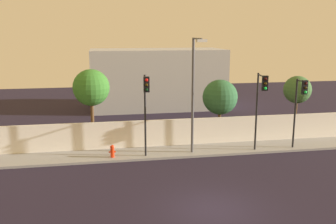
# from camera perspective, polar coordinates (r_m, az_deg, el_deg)

# --- Properties ---
(ground_plane) EXTENTS (80.00, 80.00, 0.00)m
(ground_plane) POSITION_cam_1_polar(r_m,az_deg,el_deg) (17.58, 6.83, -14.30)
(ground_plane) COLOR black
(sidewalk) EXTENTS (36.00, 2.40, 0.15)m
(sidewalk) POSITION_cam_1_polar(r_m,az_deg,el_deg) (24.93, 1.29, -5.97)
(sidewalk) COLOR gray
(sidewalk) RESTS_ON ground
(perimeter_wall) EXTENTS (36.00, 0.18, 1.80)m
(perimeter_wall) POSITION_cam_1_polar(r_m,az_deg,el_deg) (25.87, 0.73, -3.05)
(perimeter_wall) COLOR white
(perimeter_wall) RESTS_ON sidewalk
(traffic_light_left) EXTENTS (0.48, 1.81, 5.05)m
(traffic_light_left) POSITION_cam_1_polar(r_m,az_deg,el_deg) (24.19, 13.75, 2.30)
(traffic_light_left) COLOR black
(traffic_light_left) RESTS_ON sidewalk
(traffic_light_center) EXTENTS (0.36, 1.11, 4.62)m
(traffic_light_center) POSITION_cam_1_polar(r_m,az_deg,el_deg) (25.83, 19.22, 1.85)
(traffic_light_center) COLOR black
(traffic_light_center) RESTS_ON sidewalk
(traffic_light_right) EXTENTS (0.35, 1.31, 5.08)m
(traffic_light_right) POSITION_cam_1_polar(r_m,az_deg,el_deg) (22.53, -3.34, 1.92)
(traffic_light_right) COLOR black
(traffic_light_right) RESTS_ON sidewalk
(street_lamp_curbside) EXTENTS (0.62, 1.65, 7.25)m
(street_lamp_curbside) POSITION_cam_1_polar(r_m,az_deg,el_deg) (23.55, 3.90, 3.66)
(street_lamp_curbside) COLOR #4C4C51
(street_lamp_curbside) RESTS_ON sidewalk
(fire_hydrant) EXTENTS (0.44, 0.26, 0.79)m
(fire_hydrant) POSITION_cam_1_polar(r_m,az_deg,el_deg) (23.76, -8.36, -5.75)
(fire_hydrant) COLOR red
(fire_hydrant) RESTS_ON sidewalk
(roadside_tree_leftmost) EXTENTS (2.48, 2.48, 5.30)m
(roadside_tree_leftmost) POSITION_cam_1_polar(r_m,az_deg,el_deg) (26.20, -11.45, 3.56)
(roadside_tree_leftmost) COLOR brown
(roadside_tree_leftmost) RESTS_ON ground
(roadside_tree_midleft) EXTENTS (2.54, 2.54, 4.39)m
(roadside_tree_midleft) POSITION_cam_1_polar(r_m,az_deg,el_deg) (27.69, 7.82, 2.20)
(roadside_tree_midleft) COLOR brown
(roadside_tree_midleft) RESTS_ON ground
(roadside_tree_midright) EXTENTS (2.06, 2.06, 4.54)m
(roadside_tree_midright) POSITION_cam_1_polar(r_m,az_deg,el_deg) (30.04, 18.83, 3.15)
(roadside_tree_midright) COLOR brown
(roadside_tree_midright) RESTS_ON ground
(low_building_distant) EXTENTS (13.42, 6.00, 6.02)m
(low_building_distant) POSITION_cam_1_polar(r_m,az_deg,el_deg) (39.25, -1.62, 5.02)
(low_building_distant) COLOR #A7A7A7
(low_building_distant) RESTS_ON ground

